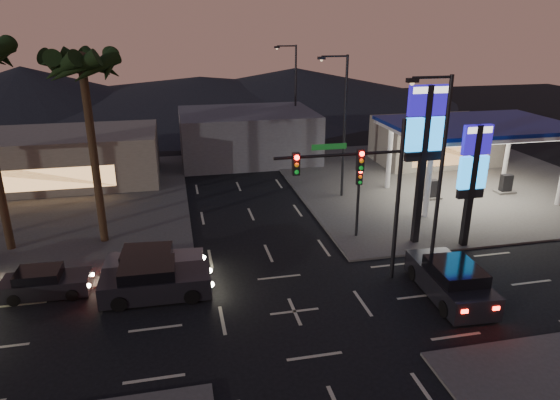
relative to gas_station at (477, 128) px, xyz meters
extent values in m
plane|color=black|center=(-16.00, -12.00, -5.08)|extent=(140.00, 140.00, 0.00)
cube|color=#47443F|center=(0.00, 4.00, -5.02)|extent=(24.00, 24.00, 0.12)
cube|color=#47443F|center=(-32.00, 4.00, -5.02)|extent=(24.00, 24.00, 0.12)
cylinder|color=silver|center=(-5.00, -3.00, -2.58)|extent=(0.36, 0.36, 5.00)
cylinder|color=silver|center=(-5.00, 3.00, -2.58)|extent=(0.36, 0.36, 5.00)
cylinder|color=silver|center=(5.00, 3.00, -2.58)|extent=(0.36, 0.36, 5.00)
cube|color=silver|center=(0.00, 0.00, 0.12)|extent=(12.00, 8.00, 0.50)
cube|color=white|center=(0.00, 0.00, -0.18)|extent=(11.60, 7.60, 0.06)
cube|color=navy|center=(0.00, 0.00, 0.27)|extent=(12.20, 8.20, 0.25)
cube|color=black|center=(-3.00, 0.00, -4.28)|extent=(0.80, 0.50, 1.40)
cube|color=black|center=(3.00, 0.00, -4.28)|extent=(0.80, 0.50, 1.40)
cube|color=#726B5B|center=(2.00, 9.00, -3.08)|extent=(10.00, 6.00, 4.00)
cube|color=black|center=(-7.50, -6.50, -0.58)|extent=(0.35, 0.35, 9.00)
cube|color=#190D95|center=(-7.50, -6.50, 3.12)|extent=(2.20, 0.30, 1.60)
cube|color=white|center=(-7.50, -6.50, 3.67)|extent=(1.98, 0.32, 0.35)
cube|color=#1A92FF|center=(-7.50, -6.50, 1.32)|extent=(2.20, 0.30, 1.80)
cube|color=black|center=(-7.50, -6.50, 0.12)|extent=(2.09, 0.28, 0.50)
cube|color=black|center=(-5.00, -7.50, -1.58)|extent=(0.35, 0.35, 7.00)
cube|color=#190D95|center=(-5.00, -7.50, 1.12)|extent=(1.60, 0.30, 1.60)
cube|color=white|center=(-5.00, -7.50, 1.67)|extent=(1.44, 0.32, 0.35)
cube|color=#1A92FF|center=(-5.00, -7.50, -0.68)|extent=(1.60, 0.30, 1.80)
cube|color=black|center=(-5.00, -7.50, -1.88)|extent=(1.52, 0.28, 0.50)
cylinder|color=black|center=(-10.50, -10.00, -1.08)|extent=(0.20, 0.20, 8.00)
cylinder|color=black|center=(-13.50, -10.00, 1.42)|extent=(6.00, 0.14, 0.14)
cube|color=#0C3F14|center=(-14.00, -10.00, 1.82)|extent=(1.60, 0.05, 0.25)
cube|color=black|center=(-12.50, -10.00, 1.12)|extent=(0.32, 0.25, 1.00)
sphere|color=#FF0C07|center=(-12.50, -10.15, 1.45)|extent=(0.22, 0.22, 0.22)
sphere|color=orange|center=(-12.50, -10.15, 1.12)|extent=(0.20, 0.20, 0.20)
sphere|color=#0CB226|center=(-12.50, -10.15, 0.79)|extent=(0.20, 0.20, 0.20)
cube|color=black|center=(-15.50, -10.00, 1.12)|extent=(0.32, 0.25, 1.00)
sphere|color=#FF0C07|center=(-15.50, -10.15, 1.45)|extent=(0.22, 0.22, 0.22)
sphere|color=orange|center=(-15.50, -10.15, 1.12)|extent=(0.20, 0.20, 0.20)
sphere|color=#0CB226|center=(-15.50, -10.15, 0.79)|extent=(0.20, 0.20, 0.20)
cylinder|color=black|center=(-10.50, -5.00, -3.08)|extent=(0.16, 0.16, 4.00)
cube|color=black|center=(-10.50, -5.00, -1.28)|extent=(0.32, 0.25, 1.00)
sphere|color=#FF0C07|center=(-10.50, -5.15, -0.95)|extent=(0.22, 0.22, 0.22)
sphere|color=orange|center=(-10.50, -5.15, -1.28)|extent=(0.20, 0.20, 0.20)
sphere|color=#0CB226|center=(-10.50, -5.15, -1.61)|extent=(0.20, 0.20, 0.20)
cylinder|color=black|center=(-9.00, -11.00, -0.08)|extent=(0.18, 0.18, 10.00)
cylinder|color=black|center=(-9.90, -11.00, 4.82)|extent=(1.80, 0.12, 0.12)
cube|color=black|center=(-10.80, -11.00, 4.72)|extent=(0.50, 0.25, 0.18)
sphere|color=#FFCC8C|center=(-10.80, -11.00, 4.60)|extent=(0.20, 0.20, 0.20)
cylinder|color=black|center=(-9.00, 2.00, -0.08)|extent=(0.18, 0.18, 10.00)
cylinder|color=black|center=(-9.90, 2.00, 4.82)|extent=(1.80, 0.12, 0.12)
cube|color=black|center=(-10.80, 2.00, 4.72)|extent=(0.50, 0.25, 0.18)
sphere|color=#FFCC8C|center=(-10.80, 2.00, 4.60)|extent=(0.20, 0.20, 0.20)
cylinder|color=black|center=(-9.00, 16.00, -0.08)|extent=(0.18, 0.18, 10.00)
cylinder|color=black|center=(-9.90, 16.00, 4.82)|extent=(1.80, 0.12, 0.12)
cube|color=black|center=(-10.80, 16.00, 4.72)|extent=(0.50, 0.25, 0.18)
sphere|color=#FFCC8C|center=(-10.80, 16.00, 4.60)|extent=(0.20, 0.20, 0.20)
cylinder|color=black|center=(-25.00, -2.50, 0.02)|extent=(0.44, 0.44, 10.20)
sphere|color=black|center=(-25.00, -2.50, 5.12)|extent=(0.90, 0.90, 0.90)
cone|color=black|center=(-23.70, -2.50, 4.82)|extent=(0.90, 2.74, 1.91)
cone|color=black|center=(-24.08, -1.58, 4.82)|extent=(2.57, 2.57, 1.91)
cone|color=black|center=(-25.00, -1.20, 4.82)|extent=(2.74, 0.90, 1.91)
cone|color=black|center=(-25.92, -1.58, 4.82)|extent=(2.57, 2.57, 1.91)
cone|color=black|center=(-26.30, -2.50, 4.82)|extent=(0.90, 2.74, 1.91)
cone|color=black|center=(-25.92, -3.42, 4.82)|extent=(2.57, 2.57, 1.91)
cone|color=black|center=(-25.00, -3.80, 4.82)|extent=(2.74, 0.90, 1.91)
cone|color=black|center=(-24.08, -3.42, 4.82)|extent=(2.57, 2.57, 1.91)
cone|color=black|center=(-28.70, -2.50, 5.42)|extent=(0.90, 2.74, 1.91)
cube|color=#726B5B|center=(-30.00, 10.00, -3.08)|extent=(16.00, 8.00, 4.00)
cube|color=#4C4C51|center=(-14.00, 14.00, -2.88)|extent=(12.00, 9.00, 4.40)
cone|color=black|center=(-41.00, 48.00, -2.08)|extent=(40.00, 40.00, 6.00)
cone|color=black|center=(-1.00, 48.00, -2.58)|extent=(50.00, 50.00, 5.00)
cone|color=black|center=(-16.00, 48.00, -3.08)|extent=(60.00, 60.00, 4.00)
cube|color=black|center=(-21.95, -9.32, -4.46)|extent=(5.04, 2.20, 1.02)
cube|color=black|center=(-22.29, -9.32, -3.78)|extent=(2.54, 1.98, 0.74)
cylinder|color=black|center=(-20.34, -8.39, -4.72)|extent=(0.73, 0.29, 0.73)
cylinder|color=black|center=(-20.38, -10.32, -4.72)|extent=(0.73, 0.29, 0.73)
cylinder|color=black|center=(-23.52, -8.32, -4.72)|extent=(0.73, 0.29, 0.73)
cylinder|color=black|center=(-23.56, -10.25, -4.72)|extent=(0.73, 0.29, 0.73)
sphere|color=#FFF2BF|center=(-19.44, -8.69, -4.38)|extent=(0.25, 0.25, 0.25)
sphere|color=#FFF2BF|center=(-19.47, -10.06, -4.38)|extent=(0.25, 0.25, 0.25)
cube|color=#FF140A|center=(-24.43, -8.59, -4.29)|extent=(0.10, 0.29, 0.16)
cube|color=#FF140A|center=(-24.46, -9.95, -4.29)|extent=(0.10, 0.29, 0.16)
cube|color=slate|center=(-22.04, -7.56, -4.49)|extent=(4.91, 2.39, 0.97)
cube|color=black|center=(-22.37, -7.54, -3.84)|extent=(2.52, 2.03, 0.70)
cylinder|color=black|center=(-20.46, -6.78, -4.74)|extent=(0.71, 0.32, 0.69)
cylinder|color=black|center=(-20.61, -8.61, -4.74)|extent=(0.71, 0.32, 0.69)
cylinder|color=black|center=(-23.47, -6.52, -4.74)|extent=(0.71, 0.32, 0.69)
cylinder|color=black|center=(-23.63, -8.35, -4.74)|extent=(0.71, 0.32, 0.69)
sphere|color=#FFF2BF|center=(-19.62, -7.12, -4.41)|extent=(0.24, 0.24, 0.24)
sphere|color=#FFF2BF|center=(-19.73, -8.41, -4.41)|extent=(0.24, 0.24, 0.24)
cube|color=#FF140A|center=(-24.36, -6.72, -4.32)|extent=(0.11, 0.28, 0.15)
cube|color=#FF140A|center=(-24.47, -8.01, -4.32)|extent=(0.11, 0.28, 0.15)
cube|color=black|center=(-26.97, -8.08, -4.59)|extent=(3.96, 1.76, 0.80)
cube|color=black|center=(-27.24, -8.07, -4.06)|extent=(2.00, 1.57, 0.58)
cylinder|color=black|center=(-25.71, -7.36, -4.80)|extent=(0.57, 0.23, 0.57)
cylinder|color=black|center=(-25.75, -8.87, -4.80)|extent=(0.57, 0.23, 0.57)
cylinder|color=black|center=(-28.20, -7.29, -4.80)|extent=(0.57, 0.23, 0.57)
cylinder|color=black|center=(-28.24, -8.80, -4.80)|extent=(0.57, 0.23, 0.57)
sphere|color=#FFF2BF|center=(-25.00, -7.60, -4.53)|extent=(0.20, 0.20, 0.20)
sphere|color=#FFF2BF|center=(-25.03, -8.67, -4.53)|extent=(0.20, 0.20, 0.20)
cube|color=#FF140A|center=(-28.91, -7.49, -4.46)|extent=(0.08, 0.22, 0.12)
cube|color=black|center=(-8.61, -12.18, -4.43)|extent=(2.44, 5.31, 1.07)
cube|color=black|center=(-8.63, -12.53, -3.72)|extent=(2.14, 2.70, 0.77)
cylinder|color=black|center=(-9.54, -10.47, -4.70)|extent=(0.32, 0.77, 0.76)
cylinder|color=black|center=(-7.53, -10.57, -4.70)|extent=(0.32, 0.77, 0.76)
cylinder|color=black|center=(-9.70, -13.78, -4.70)|extent=(0.32, 0.77, 0.76)
cylinder|color=black|center=(-7.69, -13.88, -4.70)|extent=(0.32, 0.77, 0.76)
cube|color=#FF140A|center=(-9.45, -14.75, -4.25)|extent=(0.30, 0.11, 0.17)
cube|color=#FF140A|center=(-8.03, -14.81, -4.25)|extent=(0.30, 0.11, 0.17)
camera|label=1|loc=(-20.72, -30.49, 7.09)|focal=32.00mm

